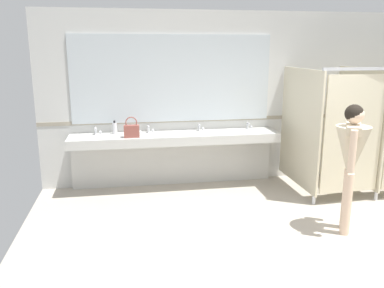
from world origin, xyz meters
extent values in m
cube|color=#B2A899|center=(0.00, 0.00, -0.05)|extent=(7.33, 5.92, 0.10)
cube|color=silver|center=(0.00, 2.72, 1.38)|extent=(7.33, 0.12, 2.77)
cube|color=#9E937F|center=(0.00, 2.65, 1.05)|extent=(7.33, 0.01, 0.06)
cube|color=silver|center=(-1.55, 2.37, 0.82)|extent=(3.26, 0.54, 0.14)
cube|color=silver|center=(-1.55, 2.60, 0.38)|extent=(3.26, 0.08, 0.75)
cube|color=beige|center=(-2.78, 2.34, 0.84)|extent=(0.42, 0.30, 0.11)
cylinder|color=silver|center=(-2.78, 2.55, 0.95)|extent=(0.04, 0.04, 0.11)
cylinder|color=silver|center=(-2.78, 2.49, 0.99)|extent=(0.03, 0.11, 0.03)
sphere|color=silver|center=(-2.71, 2.56, 0.92)|extent=(0.04, 0.04, 0.04)
cube|color=beige|center=(-1.96, 2.34, 0.84)|extent=(0.42, 0.30, 0.11)
cylinder|color=silver|center=(-1.96, 2.55, 0.95)|extent=(0.04, 0.04, 0.11)
cylinder|color=silver|center=(-1.96, 2.49, 0.99)|extent=(0.03, 0.11, 0.03)
sphere|color=silver|center=(-1.89, 2.56, 0.92)|extent=(0.04, 0.04, 0.04)
cube|color=beige|center=(-1.15, 2.34, 0.84)|extent=(0.42, 0.30, 0.11)
cylinder|color=silver|center=(-1.15, 2.55, 0.95)|extent=(0.04, 0.04, 0.11)
cylinder|color=silver|center=(-1.15, 2.49, 0.99)|extent=(0.03, 0.11, 0.03)
sphere|color=silver|center=(-1.08, 2.56, 0.92)|extent=(0.04, 0.04, 0.04)
cube|color=beige|center=(-0.33, 2.34, 0.84)|extent=(0.42, 0.30, 0.11)
cylinder|color=silver|center=(-0.33, 2.55, 0.95)|extent=(0.04, 0.04, 0.11)
cylinder|color=silver|center=(-0.33, 2.49, 0.99)|extent=(0.03, 0.11, 0.03)
sphere|color=silver|center=(-0.26, 2.56, 0.92)|extent=(0.04, 0.04, 0.04)
cube|color=silver|center=(-1.55, 2.65, 1.72)|extent=(3.16, 0.02, 1.36)
cube|color=beige|center=(0.31, 1.97, 1.01)|extent=(0.03, 1.35, 1.78)
cylinder|color=silver|center=(0.31, 1.35, 0.06)|extent=(0.05, 0.05, 0.12)
cube|color=beige|center=(1.30, 1.97, 1.01)|extent=(0.03, 1.35, 1.78)
cylinder|color=silver|center=(1.30, 1.35, 0.06)|extent=(0.05, 0.05, 0.12)
cube|color=beige|center=(0.81, 1.32, 1.01)|extent=(0.91, 0.09, 1.68)
cylinder|color=beige|center=(0.33, 0.56, 0.38)|extent=(0.11, 0.11, 0.77)
cylinder|color=beige|center=(0.24, 0.41, 0.38)|extent=(0.11, 0.11, 0.77)
cone|color=beige|center=(0.28, 0.48, 0.98)|extent=(0.55, 0.55, 0.66)
cube|color=beige|center=(0.28, 0.48, 1.28)|extent=(0.34, 0.44, 0.10)
cylinder|color=beige|center=(0.40, 0.69, 1.07)|extent=(0.08, 0.08, 0.49)
cylinder|color=beige|center=(0.16, 0.28, 1.07)|extent=(0.08, 0.08, 0.49)
sphere|color=beige|center=(0.28, 0.48, 1.44)|extent=(0.21, 0.21, 0.21)
sphere|color=black|center=(0.27, 0.49, 1.46)|extent=(0.21, 0.21, 0.21)
cube|color=#934C42|center=(-2.23, 2.23, 0.98)|extent=(0.23, 0.11, 0.18)
torus|color=#934C42|center=(-2.23, 2.23, 1.11)|extent=(0.18, 0.02, 0.18)
cylinder|color=white|center=(-2.48, 2.53, 0.98)|extent=(0.07, 0.07, 0.17)
cylinder|color=black|center=(-2.48, 2.53, 1.08)|extent=(0.03, 0.03, 0.04)
cylinder|color=white|center=(-2.12, 2.28, 0.93)|extent=(0.07, 0.07, 0.08)
camera|label=1|loc=(-2.33, -3.64, 2.19)|focal=37.18mm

